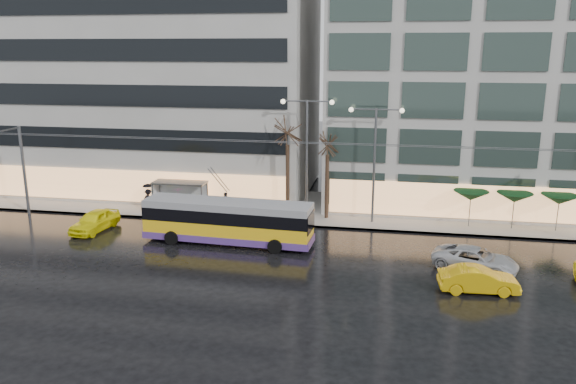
% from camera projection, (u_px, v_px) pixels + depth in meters
% --- Properties ---
extents(ground, '(140.00, 140.00, 0.00)m').
position_uv_depth(ground, '(246.00, 272.00, 33.13)').
color(ground, black).
rests_on(ground, ground).
extents(sidewalk, '(80.00, 10.00, 0.15)m').
position_uv_depth(sidewalk, '(312.00, 208.00, 46.10)').
color(sidewalk, gray).
rests_on(sidewalk, ground).
extents(kerb, '(80.00, 0.10, 0.15)m').
position_uv_depth(kerb, '(303.00, 226.00, 41.38)').
color(kerb, slate).
rests_on(kerb, ground).
extents(building_left, '(34.00, 14.00, 22.00)m').
position_uv_depth(building_left, '(126.00, 67.00, 51.22)').
color(building_left, '#9E9D97').
rests_on(building_left, sidewalk).
extents(building_right, '(32.00, 14.00, 25.00)m').
position_uv_depth(building_right, '(533.00, 50.00, 44.76)').
color(building_right, '#9E9D97').
rests_on(building_right, sidewalk).
extents(trolleybus, '(11.54, 4.74, 5.30)m').
position_uv_depth(trolleybus, '(228.00, 223.00, 37.64)').
color(trolleybus, yellow).
rests_on(trolleybus, ground).
extents(catenary, '(42.24, 5.12, 7.00)m').
position_uv_depth(catenary, '(287.00, 173.00, 39.45)').
color(catenary, '#595B60').
rests_on(catenary, ground).
extents(bus_shelter, '(4.20, 1.60, 2.51)m').
position_uv_depth(bus_shelter, '(176.00, 190.00, 44.27)').
color(bus_shelter, '#595B60').
rests_on(bus_shelter, sidewalk).
extents(street_lamp_near, '(3.96, 0.36, 9.03)m').
position_uv_depth(street_lamp_near, '(307.00, 143.00, 41.57)').
color(street_lamp_near, '#595B60').
rests_on(street_lamp_near, sidewalk).
extents(street_lamp_far, '(3.96, 0.36, 8.53)m').
position_uv_depth(street_lamp_far, '(375.00, 149.00, 40.77)').
color(street_lamp_far, '#595B60').
rests_on(street_lamp_far, sidewalk).
extents(tree_a, '(3.20, 3.20, 8.40)m').
position_uv_depth(tree_a, '(288.00, 127.00, 41.75)').
color(tree_a, black).
rests_on(tree_a, sidewalk).
extents(tree_b, '(3.20, 3.20, 7.70)m').
position_uv_depth(tree_b, '(328.00, 137.00, 41.59)').
color(tree_b, black).
rests_on(tree_b, sidewalk).
extents(parasol_a, '(2.50, 2.50, 2.65)m').
position_uv_depth(parasol_a, '(471.00, 196.00, 40.56)').
color(parasol_a, '#595B60').
rests_on(parasol_a, sidewalk).
extents(parasol_b, '(2.50, 2.50, 2.65)m').
position_uv_depth(parasol_b, '(515.00, 198.00, 40.04)').
color(parasol_b, '#595B60').
rests_on(parasol_b, sidewalk).
extents(parasol_c, '(2.50, 2.50, 2.65)m').
position_uv_depth(parasol_c, '(559.00, 200.00, 39.52)').
color(parasol_c, '#595B60').
rests_on(parasol_c, sidewalk).
extents(taxi_a, '(2.29, 4.58, 1.50)m').
position_uv_depth(taxi_a, '(95.00, 221.00, 40.34)').
color(taxi_a, '#FFF40D').
rests_on(taxi_a, ground).
extents(taxi_b, '(4.31, 1.78, 1.39)m').
position_uv_depth(taxi_b, '(478.00, 280.00, 30.26)').
color(taxi_b, '#E9B30C').
rests_on(taxi_b, ground).
extents(sedan_silver, '(5.39, 3.80, 1.37)m').
position_uv_depth(sedan_silver, '(475.00, 259.00, 33.20)').
color(sedan_silver, '#BBBCC0').
rests_on(sedan_silver, ground).
extents(pedestrian_a, '(1.24, 1.25, 2.19)m').
position_uv_depth(pedestrian_a, '(179.00, 198.00, 43.35)').
color(pedestrian_a, black).
rests_on(pedestrian_a, sidewalk).
extents(pedestrian_b, '(0.95, 0.89, 1.55)m').
position_uv_depth(pedestrian_b, '(225.00, 202.00, 44.62)').
color(pedestrian_b, black).
rests_on(pedestrian_b, sidewalk).
extents(pedestrian_c, '(1.19, 1.03, 2.11)m').
position_uv_depth(pedestrian_c, '(148.00, 195.00, 45.24)').
color(pedestrian_c, black).
rests_on(pedestrian_c, sidewalk).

